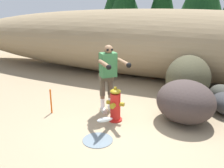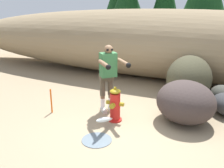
# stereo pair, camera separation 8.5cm
# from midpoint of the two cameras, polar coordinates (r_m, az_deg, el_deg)

# --- Properties ---
(ground_plane) EXTENTS (56.00, 56.00, 0.04)m
(ground_plane) POSITION_cam_midpoint_polar(r_m,az_deg,el_deg) (5.54, 3.44, -9.47)
(ground_plane) COLOR #998466
(dirt_embankment) EXTENTS (17.99, 3.20, 2.34)m
(dirt_embankment) POSITION_cam_midpoint_polar(r_m,az_deg,el_deg) (8.98, 12.49, 8.90)
(dirt_embankment) COLOR #897556
(dirt_embankment) RESTS_ON ground_plane
(fire_hydrant) EXTENTS (0.41, 0.36, 0.80)m
(fire_hydrant) POSITION_cam_midpoint_polar(r_m,az_deg,el_deg) (5.57, 1.13, -4.90)
(fire_hydrant) COLOR red
(fire_hydrant) RESTS_ON ground_plane
(hydrant_water_jet) EXTENTS (0.59, 1.08, 0.46)m
(hydrant_water_jet) POSITION_cam_midpoint_polar(r_m,az_deg,el_deg) (5.09, -1.75, -9.59)
(hydrant_water_jet) COLOR silver
(hydrant_water_jet) RESTS_ON ground_plane
(utility_worker) EXTENTS (0.95, 0.97, 1.65)m
(utility_worker) POSITION_cam_midpoint_polar(r_m,az_deg,el_deg) (5.78, -0.52, 3.03)
(utility_worker) COLOR beige
(utility_worker) RESTS_ON ground_plane
(boulder_large) EXTENTS (1.82, 1.82, 0.94)m
(boulder_large) POSITION_cam_midpoint_polar(r_m,az_deg,el_deg) (5.74, 16.81, -3.91)
(boulder_large) COLOR #3B312E
(boulder_large) RESTS_ON ground_plane
(boulder_mid) EXTENTS (1.22, 1.52, 1.23)m
(boulder_mid) POSITION_cam_midpoint_polar(r_m,az_deg,el_deg) (6.96, 17.44, 1.18)
(boulder_mid) COLOR #403E2B
(boulder_mid) RESTS_ON ground_plane
(boulder_outlier) EXTENTS (0.69, 0.69, 0.54)m
(boulder_outlier) POSITION_cam_midpoint_polar(r_m,az_deg,el_deg) (7.05, 24.05, -2.36)
(boulder_outlier) COLOR #404139
(boulder_outlier) RESTS_ON ground_plane
(survey_stake) EXTENTS (0.04, 0.04, 0.60)m
(survey_stake) POSITION_cam_midpoint_polar(r_m,az_deg,el_deg) (6.16, -13.29, -3.77)
(survey_stake) COLOR #E55914
(survey_stake) RESTS_ON ground_plane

